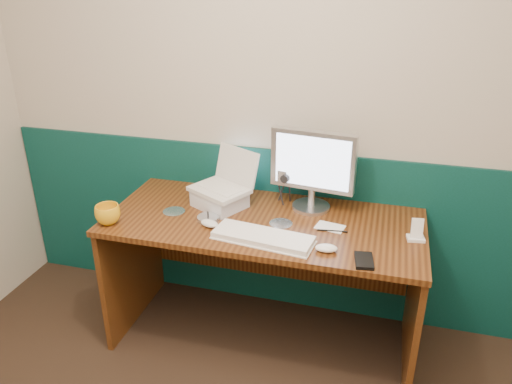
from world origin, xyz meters
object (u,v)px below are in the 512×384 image
(monitor, at_px, (313,170))
(keyboard, at_px, (263,238))
(camcorder, at_px, (284,187))
(desk, at_px, (263,281))
(mug, at_px, (108,214))
(laptop, at_px, (219,171))

(monitor, height_order, keyboard, monitor)
(keyboard, distance_m, camcorder, 0.44)
(desk, height_order, camcorder, camcorder)
(mug, distance_m, camcorder, 0.92)
(desk, relative_size, camcorder, 8.61)
(monitor, xyz_separation_m, camcorder, (-0.15, 0.03, -0.13))
(laptop, xyz_separation_m, camcorder, (0.32, 0.14, -0.11))
(desk, relative_size, laptop, 5.62)
(laptop, bearing_deg, keyboard, -14.88)
(keyboard, distance_m, mug, 0.79)
(camcorder, bearing_deg, keyboard, -76.56)
(keyboard, bearing_deg, desk, 110.68)
(monitor, bearing_deg, camcorder, 174.87)
(mug, relative_size, camcorder, 0.67)
(desk, height_order, monitor, monitor)
(monitor, distance_m, camcorder, 0.20)
(camcorder, bearing_deg, monitor, 1.86)
(desk, bearing_deg, monitor, 43.17)
(laptop, xyz_separation_m, keyboard, (0.31, -0.29, -0.19))
(desk, bearing_deg, laptop, 161.64)
(laptop, height_order, monitor, monitor)
(keyboard, relative_size, camcorder, 2.53)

